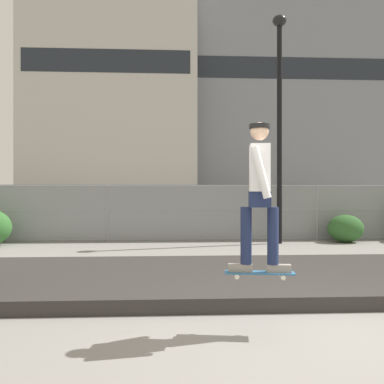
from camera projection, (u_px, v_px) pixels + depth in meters
ground_plane at (302, 336)px, 4.90m from camera, size 120.00×120.00×0.00m
gravel_berm at (253, 277)px, 7.68m from camera, size 14.58×3.82×0.21m
skateboard at (259, 273)px, 4.99m from camera, size 0.82×0.31×0.07m
skater at (259, 187)px, 4.99m from camera, size 0.73×0.61×1.73m
chain_fence at (214, 213)px, 14.20m from camera, size 20.94×0.06×1.85m
street_lamp at (279, 102)px, 13.52m from camera, size 0.44×0.44×7.17m
parked_car_near at (112, 211)px, 17.68m from camera, size 4.49×2.13×1.66m
library_building at (113, 99)px, 51.07m from camera, size 19.45×10.27×25.07m
office_block at (265, 107)px, 56.69m from camera, size 27.73×14.15×25.54m
shrub_center at (346, 229)px, 13.80m from camera, size 1.15×0.94×0.89m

